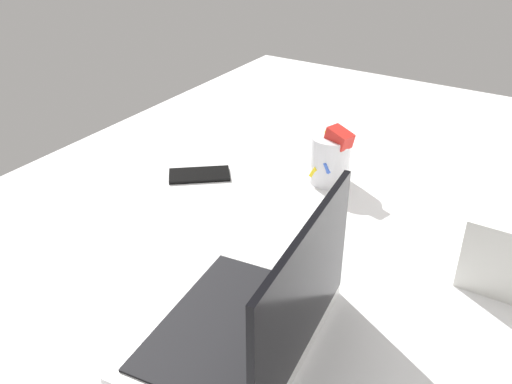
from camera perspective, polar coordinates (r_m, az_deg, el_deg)
The scene contains 4 objects.
bed_mattress at distance 124.63cm, azimuth 7.26°, elevation -4.57°, with size 180.00×140.00×18.00cm, color white.
laptop at distance 82.81cm, azimuth -0.51°, elevation -13.03°, with size 35.41×26.61×23.00cm.
snack_cup at distance 125.30cm, azimuth 7.67°, elevation 3.52°, with size 9.23×9.97×13.88cm.
cell_phone at distance 129.52cm, azimuth -5.84°, elevation 1.78°, with size 6.80×14.00×0.80cm, color black.
Camera 1 is at (95.09, 40.78, 78.48)cm, focal length 38.88 mm.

